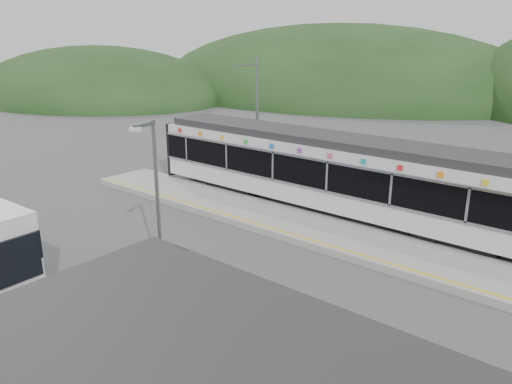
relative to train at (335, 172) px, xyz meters
The scene contains 7 objects.
ground 6.34m from the train, 88.77° to the right, with size 120.00×120.00×0.00m, color #4C4C4F.
hills 6.68m from the train, ahead, with size 146.00×149.00×26.00m.
platform 3.31m from the train, 87.28° to the right, with size 26.00×3.20×0.30m, color #9E9E99.
yellow_line 4.37m from the train, 88.16° to the right, with size 26.00×0.10×0.01m, color yellow.
train is the anchor object (origin of this frame).
catenary_mast_west 7.50m from the train, 159.54° to the left, with size 0.18×1.80×7.00m.
lamp_post 10.08m from the train, 94.63° to the right, with size 0.38×1.03×5.64m.
Camera 1 is at (11.40, -13.66, 8.11)m, focal length 35.00 mm.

